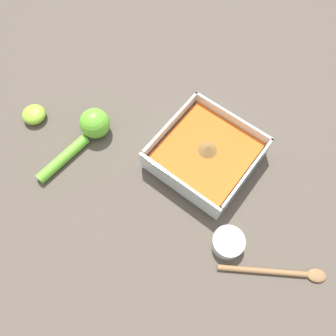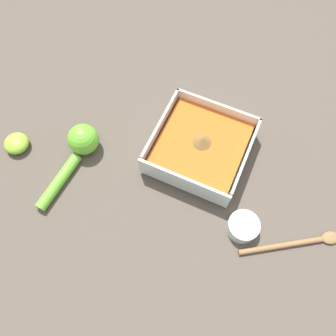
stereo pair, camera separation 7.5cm
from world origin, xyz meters
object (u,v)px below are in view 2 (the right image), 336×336
spice_bowl (243,227)px  lemon_half (16,143)px  square_dish (200,148)px  lemon_squeezer (79,147)px  wooden_spoon (295,243)px

spice_bowl → lemon_half: spice_bowl is taller
square_dish → lemon_squeezer: (-0.26, -0.12, 0.01)m
lemon_half → wooden_spoon: bearing=3.8°
lemon_half → wooden_spoon: (0.69, 0.05, -0.01)m
square_dish → wooden_spoon: (0.27, -0.12, -0.02)m
square_dish → lemon_half: (-0.41, -0.17, -0.01)m
spice_bowl → lemon_squeezer: (-0.42, 0.02, 0.02)m
lemon_squeezer → wooden_spoon: (0.53, -0.00, -0.03)m
square_dish → spice_bowl: square_dish is taller
lemon_half → wooden_spoon: lemon_half is taller
square_dish → spice_bowl: 0.21m
spice_bowl → lemon_squeezer: bearing=177.7°
spice_bowl → lemon_half: 0.57m
square_dish → lemon_half: bearing=-158.1°
lemon_half → wooden_spoon: size_ratio=0.30×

